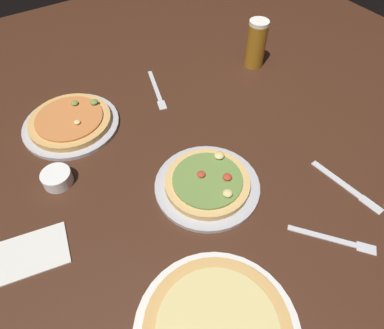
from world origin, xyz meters
The scene contains 9 objects.
ground_plane centered at (0.00, 0.00, -0.01)m, with size 2.40×2.40×0.03m, color #3D2114.
pizza_plate_far centered at (-0.22, 0.35, 0.02)m, with size 0.29×0.29×0.05m.
pizza_plate_side centered at (0.00, -0.07, 0.02)m, with size 0.28×0.28×0.05m.
beer_mug_dark centered at (0.47, 0.31, 0.08)m, with size 0.11×0.11×0.17m.
ramekin_sauce centered at (-0.33, 0.16, 0.02)m, with size 0.08×0.08×0.04m, color white.
napkin_folded centered at (-0.45, -0.01, 0.00)m, with size 0.16×0.11×0.01m, color silver.
fork_left centered at (0.09, 0.36, 0.00)m, with size 0.08×0.22×0.01m.
knife_right centered at (0.31, -0.28, 0.00)m, with size 0.04×0.22×0.01m.
fork_spare centered at (0.16, -0.37, 0.00)m, with size 0.14×0.17×0.01m.
Camera 1 is at (-0.33, -0.51, 0.73)m, focal length 31.73 mm.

